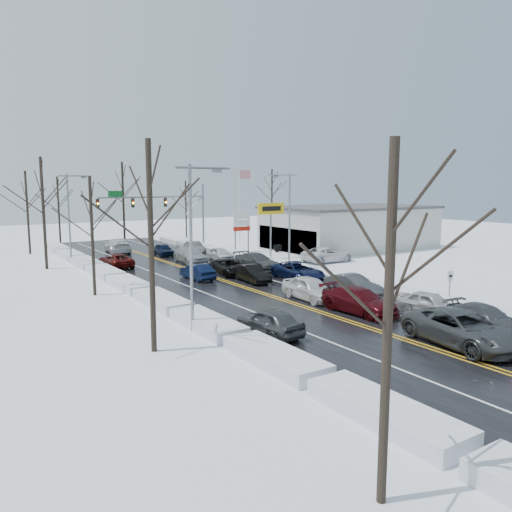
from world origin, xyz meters
TOP-DOWN VIEW (x-y plane):
  - ground at (0.00, 0.00)m, footprint 160.00×160.00m
  - road_surface at (0.00, 2.00)m, footprint 14.00×84.00m
  - snow_bank_left at (-7.60, 2.00)m, footprint 1.92×72.00m
  - snow_bank_right at (7.60, 2.00)m, footprint 1.92×72.00m
  - traffic_signal_mast at (3.45, 27.99)m, footprint 13.28×0.39m
  - tires_plus_sign at (10.50, 15.99)m, footprint 3.20×0.34m
  - used_vehicles_sign at (10.50, 22.00)m, footprint 2.20×0.22m
  - speed_limit_sign at (8.20, -8.00)m, footprint 0.55×0.09m
  - flagpole at (15.17, 30.00)m, footprint 1.87×1.20m
  - dealership_building at (23.98, 18.00)m, footprint 20.40×12.40m
  - streetlight_ne at (8.30, 10.00)m, footprint 3.20×0.25m
  - streetlight_sw at (-8.30, -4.00)m, footprint 3.20×0.25m
  - streetlight_nw at (-8.30, 24.00)m, footprint 3.20×0.25m
  - tree_left_a at (-11.00, -20.00)m, footprint 3.60×3.60m
  - tree_left_b at (-11.50, -6.00)m, footprint 4.00×4.00m
  - tree_left_c at (-10.50, 8.00)m, footprint 3.40×3.40m
  - tree_left_d at (-11.20, 22.00)m, footprint 4.20×4.20m
  - tree_left_e at (-10.80, 34.00)m, footprint 3.80×3.80m
  - tree_far_b at (-6.00, 41.00)m, footprint 3.60×3.60m
  - tree_far_c at (2.00, 39.00)m, footprint 4.40×4.40m
  - tree_far_d at (12.00, 40.50)m, footprint 3.40×3.40m
  - tree_far_e at (28.00, 41.00)m, footprint 4.20×4.20m
  - queued_car_2 at (1.61, -13.52)m, footprint 3.55×6.48m
  - queued_car_3 at (1.90, -6.10)m, footprint 2.48×5.52m
  - queued_car_4 at (1.61, -1.66)m, footprint 2.05×4.83m
  - queued_car_5 at (1.69, 5.98)m, footprint 1.75×4.32m
  - queued_car_6 at (1.91, 9.98)m, footprint 2.77×5.14m
  - queued_car_7 at (1.93, 18.09)m, footprint 2.73×5.74m
  - queued_car_8 at (1.56, 24.24)m, footprint 2.02×4.14m
  - queued_car_11 at (5.15, -12.51)m, footprint 2.38×4.83m
  - queued_car_12 at (5.32, -8.74)m, footprint 2.19×4.27m
  - queued_car_13 at (5.10, -2.24)m, footprint 1.84×4.65m
  - queued_car_14 at (5.34, 4.52)m, footprint 3.06×5.74m
  - queued_car_15 at (5.41, 10.89)m, footprint 2.74×5.47m
  - queued_car_16 at (5.19, 17.64)m, footprint 1.83×4.12m
  - queued_car_17 at (5.44, 24.29)m, footprint 1.96×4.28m
  - oncoming_car_0 at (-1.56, 9.41)m, footprint 1.56×4.10m
  - oncoming_car_1 at (-5.38, 19.29)m, footprint 2.37×4.94m
  - oncoming_car_2 at (-1.94, 29.58)m, footprint 3.10×6.14m
  - oncoming_car_3 at (-5.37, -6.85)m, footprint 2.17×4.42m
  - parked_car_0 at (14.00, 10.69)m, footprint 5.76×2.68m
  - parked_car_1 at (17.07, 14.70)m, footprint 2.67×5.49m
  - parked_car_2 at (14.90, 20.91)m, footprint 2.33×4.88m

SIDE VIEW (x-z plane):
  - ground at x=0.00m, z-range 0.00..0.00m
  - snow_bank_left at x=-7.60m, z-range -0.32..0.32m
  - snow_bank_right at x=7.60m, z-range -0.32..0.32m
  - queued_car_2 at x=1.61m, z-range -0.86..0.86m
  - queued_car_3 at x=1.90m, z-range -0.78..0.78m
  - queued_car_4 at x=1.61m, z-range -0.81..0.81m
  - queued_car_5 at x=1.69m, z-range -0.70..0.70m
  - queued_car_6 at x=1.91m, z-range -0.68..0.68m
  - queued_car_7 at x=1.93m, z-range -0.81..0.81m
  - queued_car_8 at x=1.56m, z-range -0.68..0.68m
  - queued_car_11 at x=5.15m, z-range -0.67..0.67m
  - queued_car_12 at x=5.32m, z-range -0.70..0.70m
  - queued_car_13 at x=5.10m, z-range -0.75..0.75m
  - queued_car_14 at x=5.34m, z-range -0.77..0.77m
  - queued_car_15 at x=5.41m, z-range -0.76..0.76m
  - queued_car_16 at x=5.19m, z-range -0.69..0.69m
  - queued_car_17 at x=5.44m, z-range -0.68..0.68m
  - oncoming_car_0 at x=-1.56m, z-range -0.67..0.67m
  - oncoming_car_1 at x=-5.38m, z-range -0.68..0.68m
  - oncoming_car_2 at x=-1.94m, z-range -0.85..0.85m
  - oncoming_car_3 at x=-5.37m, z-range -0.72..0.72m
  - parked_car_0 at x=14.00m, z-range -0.80..0.80m
  - parked_car_1 at x=17.07m, z-range -0.77..0.77m
  - parked_car_2 at x=14.90m, z-range -0.80..0.80m
  - road_surface at x=0.00m, z-range 0.00..0.01m
  - speed_limit_sign at x=8.20m, z-range 0.46..2.81m
  - dealership_building at x=23.98m, z-range 0.01..5.31m
  - used_vehicles_sign at x=10.50m, z-range 0.99..5.64m
  - tires_plus_sign at x=10.50m, z-range 1.99..7.99m
  - streetlight_ne at x=8.30m, z-range 0.81..9.81m
  - streetlight_sw at x=-8.30m, z-range 0.81..9.81m
  - streetlight_nw at x=-8.30m, z-range 0.81..9.81m
  - traffic_signal_mast at x=3.45m, z-range 1.48..9.48m
  - flagpole at x=15.17m, z-range 0.93..10.93m
  - tree_left_c at x=-10.50m, z-range 1.69..10.19m
  - tree_far_d at x=12.00m, z-range 1.69..10.19m
  - tree_left_a at x=-11.00m, z-range 1.79..10.79m
  - tree_far_b at x=-6.00m, z-range 1.79..10.79m
  - tree_left_e at x=-10.80m, z-range 1.89..11.39m
  - tree_left_b at x=-11.50m, z-range 1.99..11.99m
  - tree_left_d at x=-11.20m, z-range 2.08..12.58m
  - tree_far_e at x=28.00m, z-range 2.08..12.58m
  - tree_far_c at x=2.00m, z-range 2.18..13.18m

